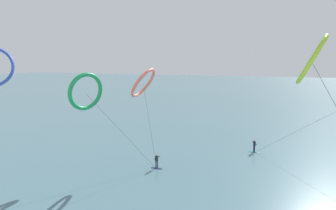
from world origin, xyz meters
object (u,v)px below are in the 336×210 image
surfer_teal (254,147)px  kite_coral (143,83)px  kite_emerald (86,92)px  surfer_navy (157,162)px  kite_lime (312,60)px

surfer_teal → kite_coral: kite_coral is taller
kite_emerald → kite_coral: bearing=146.3°
kite_emerald → surfer_teal: bearing=147.0°
kite_emerald → surfer_navy: bearing=135.3°
kite_lime → kite_coral: size_ratio=1.21×
surfer_teal → surfer_navy: 13.83m
surfer_teal → kite_emerald: size_ratio=0.16×
surfer_navy → kite_coral: kite_coral is taller
surfer_teal → surfer_navy: size_ratio=1.00×
surfer_teal → kite_emerald: 22.50m
surfer_navy → surfer_teal: bearing=-34.9°
kite_coral → kite_emerald: bearing=-54.1°
kite_lime → kite_coral: 17.88m
surfer_navy → kite_lime: kite_lime is taller
kite_lime → kite_emerald: 21.21m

